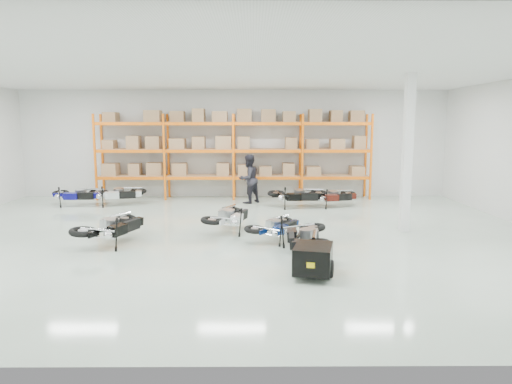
{
  "coord_description": "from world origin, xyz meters",
  "views": [
    {
      "loc": [
        0.8,
        -12.48,
        3.1
      ],
      "look_at": [
        0.88,
        0.86,
        1.1
      ],
      "focal_mm": 32.0,
      "sensor_mm": 36.0,
      "label": 1
    }
  ],
  "objects_px": {
    "moto_back_a": "(78,191)",
    "person_back": "(249,179)",
    "moto_silver_left": "(229,212)",
    "moto_back_d": "(333,193)",
    "trailer": "(313,259)",
    "moto_back_c": "(298,192)",
    "moto_black_far_left": "(112,222)",
    "moto_blue_centre": "(276,222)",
    "moto_touring_right": "(305,231)",
    "moto_back_b": "(117,190)"
  },
  "relations": [
    {
      "from": "moto_back_a",
      "to": "person_back",
      "type": "distance_m",
      "value": 6.52
    },
    {
      "from": "moto_silver_left",
      "to": "moto_back_d",
      "type": "height_order",
      "value": "moto_silver_left"
    },
    {
      "from": "trailer",
      "to": "person_back",
      "type": "bearing_deg",
      "value": 112.35
    },
    {
      "from": "moto_back_a",
      "to": "person_back",
      "type": "bearing_deg",
      "value": -86.25
    },
    {
      "from": "moto_back_c",
      "to": "person_back",
      "type": "relative_size",
      "value": 1.01
    },
    {
      "from": "person_back",
      "to": "moto_black_far_left",
      "type": "bearing_deg",
      "value": 17.46
    },
    {
      "from": "moto_blue_centre",
      "to": "moto_back_c",
      "type": "height_order",
      "value": "moto_back_c"
    },
    {
      "from": "moto_black_far_left",
      "to": "moto_touring_right",
      "type": "distance_m",
      "value": 4.96
    },
    {
      "from": "person_back",
      "to": "moto_touring_right",
      "type": "bearing_deg",
      "value": 57.72
    },
    {
      "from": "trailer",
      "to": "moto_back_d",
      "type": "xyz_separation_m",
      "value": [
        1.8,
        7.96,
        0.15
      ]
    },
    {
      "from": "moto_back_c",
      "to": "moto_back_a",
      "type": "bearing_deg",
      "value": 86.45
    },
    {
      "from": "moto_blue_centre",
      "to": "moto_back_a",
      "type": "xyz_separation_m",
      "value": [
        -7.26,
        5.32,
        0.06
      ]
    },
    {
      "from": "moto_back_d",
      "to": "moto_blue_centre",
      "type": "bearing_deg",
      "value": 139.71
    },
    {
      "from": "trailer",
      "to": "moto_back_d",
      "type": "bearing_deg",
      "value": 90.59
    },
    {
      "from": "moto_blue_centre",
      "to": "person_back",
      "type": "relative_size",
      "value": 0.85
    },
    {
      "from": "moto_blue_centre",
      "to": "moto_back_a",
      "type": "height_order",
      "value": "moto_back_a"
    },
    {
      "from": "moto_back_d",
      "to": "moto_back_b",
      "type": "bearing_deg",
      "value": 72.36
    },
    {
      "from": "moto_blue_centre",
      "to": "moto_back_a",
      "type": "distance_m",
      "value": 9.0
    },
    {
      "from": "moto_blue_centre",
      "to": "moto_silver_left",
      "type": "bearing_deg",
      "value": -3.51
    },
    {
      "from": "moto_black_far_left",
      "to": "moto_back_b",
      "type": "relative_size",
      "value": 1.05
    },
    {
      "from": "moto_touring_right",
      "to": "moto_back_c",
      "type": "distance_m",
      "value": 6.29
    },
    {
      "from": "moto_black_far_left",
      "to": "trailer",
      "type": "relative_size",
      "value": 1.21
    },
    {
      "from": "moto_silver_left",
      "to": "trailer",
      "type": "height_order",
      "value": "moto_silver_left"
    },
    {
      "from": "moto_back_c",
      "to": "person_back",
      "type": "distance_m",
      "value": 2.1
    },
    {
      "from": "moto_back_b",
      "to": "moto_back_c",
      "type": "relative_size",
      "value": 0.96
    },
    {
      "from": "moto_touring_right",
      "to": "moto_back_c",
      "type": "bearing_deg",
      "value": 90.44
    },
    {
      "from": "moto_back_b",
      "to": "moto_back_c",
      "type": "bearing_deg",
      "value": -108.46
    },
    {
      "from": "moto_silver_left",
      "to": "moto_touring_right",
      "type": "xyz_separation_m",
      "value": [
        1.91,
        -2.4,
        0.02
      ]
    },
    {
      "from": "moto_back_a",
      "to": "person_back",
      "type": "relative_size",
      "value": 0.95
    },
    {
      "from": "moto_black_far_left",
      "to": "trailer",
      "type": "bearing_deg",
      "value": 173.29
    },
    {
      "from": "moto_touring_right",
      "to": "moto_back_b",
      "type": "relative_size",
      "value": 1.02
    },
    {
      "from": "moto_silver_left",
      "to": "moto_back_b",
      "type": "xyz_separation_m",
      "value": [
        -4.52,
        4.39,
        0.0
      ]
    },
    {
      "from": "moto_blue_centre",
      "to": "moto_silver_left",
      "type": "height_order",
      "value": "moto_silver_left"
    },
    {
      "from": "trailer",
      "to": "moto_back_b",
      "type": "xyz_separation_m",
      "value": [
        -6.43,
        8.38,
        0.19
      ]
    },
    {
      "from": "moto_blue_centre",
      "to": "moto_back_d",
      "type": "relative_size",
      "value": 0.94
    },
    {
      "from": "moto_silver_left",
      "to": "moto_touring_right",
      "type": "bearing_deg",
      "value": 145.86
    },
    {
      "from": "moto_touring_right",
      "to": "moto_back_a",
      "type": "distance_m",
      "value": 10.3
    },
    {
      "from": "moto_silver_left",
      "to": "trailer",
      "type": "bearing_deg",
      "value": 132.87
    },
    {
      "from": "moto_blue_centre",
      "to": "person_back",
      "type": "bearing_deg",
      "value": -46.07
    },
    {
      "from": "trailer",
      "to": "person_back",
      "type": "height_order",
      "value": "person_back"
    },
    {
      "from": "trailer",
      "to": "moto_touring_right",
      "type": "bearing_deg",
      "value": 103.31
    },
    {
      "from": "moto_back_a",
      "to": "moto_back_b",
      "type": "relative_size",
      "value": 0.98
    },
    {
      "from": "moto_touring_right",
      "to": "moto_back_d",
      "type": "distance_m",
      "value": 6.61
    },
    {
      "from": "trailer",
      "to": "person_back",
      "type": "distance_m",
      "value": 8.91
    },
    {
      "from": "moto_back_d",
      "to": "moto_silver_left",
      "type": "bearing_deg",
      "value": 122.24
    },
    {
      "from": "moto_back_d",
      "to": "moto_touring_right",
      "type": "bearing_deg",
      "value": 149.53
    },
    {
      "from": "moto_black_far_left",
      "to": "moto_back_d",
      "type": "distance_m",
      "value": 8.55
    },
    {
      "from": "moto_back_a",
      "to": "person_back",
      "type": "height_order",
      "value": "person_back"
    },
    {
      "from": "moto_silver_left",
      "to": "moto_back_b",
      "type": "relative_size",
      "value": 0.99
    },
    {
      "from": "trailer",
      "to": "moto_back_a",
      "type": "bearing_deg",
      "value": 147.04
    }
  ]
}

